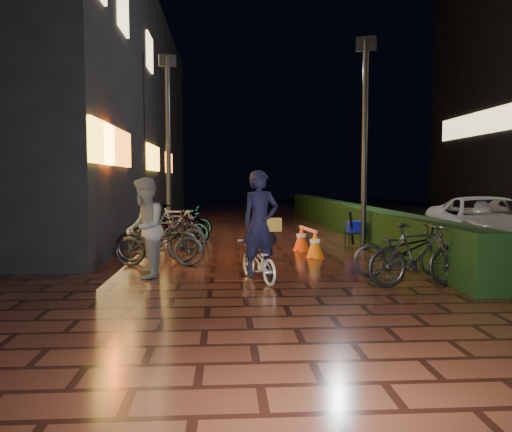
{
  "coord_description": "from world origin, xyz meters",
  "views": [
    {
      "loc": [
        -0.86,
        -9.27,
        1.82
      ],
      "look_at": [
        -0.25,
        0.56,
        1.1
      ],
      "focal_mm": 35.0,
      "sensor_mm": 36.0,
      "label": 1
    }
  ],
  "objects": [
    {
      "name": "lamp_post_sf",
      "position": [
        -2.7,
        7.16,
        3.21
      ],
      "size": [
        0.56,
        0.22,
        5.83
      ],
      "color": "black",
      "rests_on": "ground"
    },
    {
      "name": "ground",
      "position": [
        0.0,
        0.0,
        0.0
      ],
      "size": [
        80.0,
        80.0,
        0.0
      ],
      "primitive_type": "plane",
      "color": "#381911",
      "rests_on": "ground"
    },
    {
      "name": "parked_bikes_storefront",
      "position": [
        -2.28,
        3.76,
        0.51
      ],
      "size": [
        2.01,
        5.93,
        1.09
      ],
      "color": "black",
      "rests_on": "ground"
    },
    {
      "name": "van",
      "position": [
        5.71,
        2.85,
        0.7
      ],
      "size": [
        3.29,
        5.34,
        1.38
      ],
      "primitive_type": "imported",
      "rotation": [
        0.0,
        0.0,
        -0.21
      ],
      "color": "silver",
      "rests_on": "ground"
    },
    {
      "name": "storefront_block",
      "position": [
        -9.5,
        11.5,
        4.5
      ],
      "size": [
        12.09,
        22.0,
        9.0
      ],
      "color": "black",
      "rests_on": "ground"
    },
    {
      "name": "cart_assembly",
      "position": [
        2.61,
        3.86,
        0.52
      ],
      "size": [
        0.57,
        0.59,
        1.02
      ],
      "color": "black",
      "rests_on": "ground"
    },
    {
      "name": "traffic_barrier",
      "position": [
        1.16,
        2.77,
        0.32
      ],
      "size": [
        0.55,
        1.59,
        0.64
      ],
      "color": "orange",
      "rests_on": "ground"
    },
    {
      "name": "bystander_person",
      "position": [
        -2.36,
        0.01,
        0.93
      ],
      "size": [
        0.76,
        0.95,
        1.86
      ],
      "primitive_type": "imported",
      "rotation": [
        0.0,
        0.0,
        -1.51
      ],
      "color": "slate",
      "rests_on": "ground"
    },
    {
      "name": "cyclist",
      "position": [
        -0.26,
        -0.52,
        0.74
      ],
      "size": [
        0.93,
        1.46,
        1.98
      ],
      "color": "white",
      "rests_on": "ground"
    },
    {
      "name": "parked_bikes_hedge",
      "position": [
        2.42,
        -0.62,
        0.51
      ],
      "size": [
        1.93,
        1.61,
        1.09
      ],
      "color": "black",
      "rests_on": "ground"
    },
    {
      "name": "lamp_post_hedge",
      "position": [
        2.76,
        3.57,
        3.01
      ],
      "size": [
        0.52,
        0.24,
        5.48
      ],
      "color": "black",
      "rests_on": "ground"
    },
    {
      "name": "hedge",
      "position": [
        3.3,
        8.0,
        0.5
      ],
      "size": [
        0.7,
        20.0,
        1.0
      ],
      "primitive_type": "cube",
      "color": "black",
      "rests_on": "ground"
    }
  ]
}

